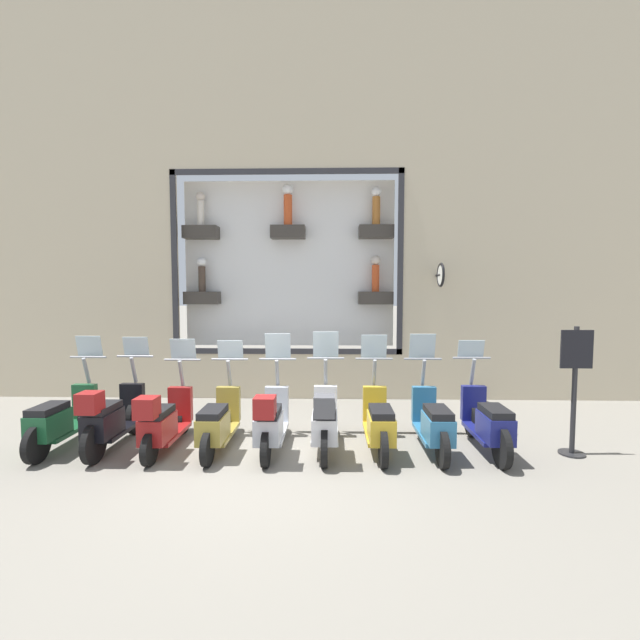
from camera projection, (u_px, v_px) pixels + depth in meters
ground_plane at (263, 460)px, 6.01m from camera, size 120.00×120.00×0.00m
building_facade at (287, 148)px, 9.22m from camera, size 1.17×36.00×10.67m
scooter_navy_0 at (488, 423)px, 6.23m from camera, size 1.81×0.61×1.57m
scooter_teal_1 at (433, 423)px, 6.25m from camera, size 1.80×0.61×1.67m
scooter_yellow_2 at (379, 423)px, 6.27m from camera, size 1.80×0.60×1.65m
scooter_white_3 at (325, 421)px, 6.23m from camera, size 1.80×0.60×1.71m
scooter_silver_4 at (271, 421)px, 6.25m from camera, size 1.80×0.61×1.67m
scooter_olive_5 at (218, 423)px, 6.33m from camera, size 1.79×0.60×1.55m
scooter_red_6 at (164, 421)px, 6.28m from camera, size 1.79×0.60×1.58m
scooter_black_7 at (111, 418)px, 6.32m from camera, size 1.81×0.61×1.61m
scooter_green_8 at (61, 420)px, 6.40m from camera, size 1.80×0.61×1.62m
shop_sign_post at (575, 385)px, 6.13m from camera, size 0.36×0.45×1.87m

